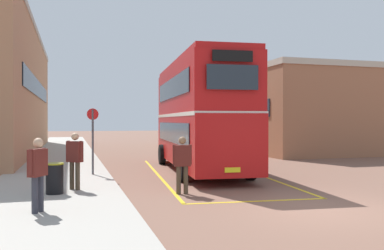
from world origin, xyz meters
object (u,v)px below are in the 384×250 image
at_px(double_decker_bus, 199,114).
at_px(bus_stop_sign, 93,135).
at_px(pedestrian_waiting_near, 75,157).
at_px(pedestrian_waiting_far, 38,169).
at_px(pedestrian_boarding, 182,161).
at_px(litter_bin, 55,178).
at_px(single_deck_bus, 179,127).

bearing_deg(double_decker_bus, bus_stop_sign, -167.71).
bearing_deg(pedestrian_waiting_near, pedestrian_waiting_far, -105.65).
distance_m(double_decker_bus, pedestrian_boarding, 5.98).
relative_size(litter_bin, bus_stop_sign, 0.34).
height_order(pedestrian_boarding, litter_bin, pedestrian_boarding).
height_order(double_decker_bus, single_deck_bus, double_decker_bus).
height_order(single_deck_bus, pedestrian_boarding, single_deck_bus).
height_order(single_deck_bus, pedestrian_waiting_near, single_deck_bus).
bearing_deg(double_decker_bus, litter_bin, -139.34).
distance_m(pedestrian_waiting_near, bus_stop_sign, 3.58).
bearing_deg(litter_bin, single_deck_bus, 66.71).
height_order(single_deck_bus, pedestrian_waiting_far, single_deck_bus).
height_order(pedestrian_waiting_near, litter_bin, pedestrian_waiting_near).
relative_size(single_deck_bus, litter_bin, 11.55).
height_order(double_decker_bus, pedestrian_boarding, double_decker_bus).
height_order(double_decker_bus, pedestrian_waiting_near, double_decker_bus).
distance_m(double_decker_bus, litter_bin, 7.97).
distance_m(litter_bin, bus_stop_sign, 4.36).
xyz_separation_m(single_deck_bus, bus_stop_sign, (-7.94, -17.33, 0.03)).
distance_m(pedestrian_boarding, bus_stop_sign, 5.01).
xyz_separation_m(pedestrian_waiting_far, bus_stop_sign, (1.53, 6.43, 0.56)).
relative_size(double_decker_bus, pedestrian_waiting_far, 6.10).
relative_size(pedestrian_boarding, pedestrian_waiting_far, 1.03).
relative_size(double_decker_bus, single_deck_bus, 1.02).
xyz_separation_m(double_decker_bus, pedestrian_waiting_near, (-5.31, -4.47, -1.38)).
bearing_deg(bus_stop_sign, pedestrian_waiting_far, -103.39).
height_order(pedestrian_waiting_near, bus_stop_sign, bus_stop_sign).
bearing_deg(pedestrian_waiting_far, bus_stop_sign, 76.61).
xyz_separation_m(single_deck_bus, pedestrian_waiting_near, (-8.64, -20.80, -0.51)).
xyz_separation_m(pedestrian_boarding, pedestrian_waiting_far, (-3.93, -2.09, 0.11)).
relative_size(double_decker_bus, pedestrian_waiting_near, 6.00).
xyz_separation_m(pedestrian_boarding, bus_stop_sign, (-2.40, 4.34, 0.67)).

